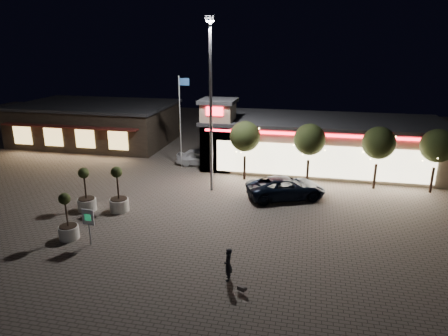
% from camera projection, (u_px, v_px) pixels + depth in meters
% --- Properties ---
extents(ground, '(90.00, 90.00, 0.00)m').
position_uv_depth(ground, '(145.00, 235.00, 23.09)').
color(ground, '#61564F').
rests_on(ground, ground).
extents(retail_building, '(20.40, 8.40, 6.10)m').
position_uv_depth(retail_building, '(315.00, 142.00, 35.21)').
color(retail_building, tan).
rests_on(retail_building, ground).
extents(restaurant_building, '(16.40, 11.00, 4.30)m').
position_uv_depth(restaurant_building, '(97.00, 123.00, 43.86)').
color(restaurant_building, '#382D23').
rests_on(restaurant_building, ground).
extents(floodlight_pole, '(0.60, 0.40, 12.38)m').
position_uv_depth(floodlight_pole, '(211.00, 97.00, 28.00)').
color(floodlight_pole, gray).
rests_on(floodlight_pole, ground).
extents(flagpole, '(0.95, 0.10, 8.00)m').
position_uv_depth(flagpole, '(181.00, 114.00, 34.14)').
color(flagpole, white).
rests_on(flagpole, ground).
extents(string_tree_a, '(2.42, 2.42, 4.79)m').
position_uv_depth(string_tree_a, '(245.00, 136.00, 31.44)').
color(string_tree_a, '#332319').
rests_on(string_tree_a, ground).
extents(string_tree_b, '(2.42, 2.42, 4.79)m').
position_uv_depth(string_tree_b, '(310.00, 140.00, 30.42)').
color(string_tree_b, '#332319').
rests_on(string_tree_b, ground).
extents(string_tree_c, '(2.42, 2.42, 4.79)m').
position_uv_depth(string_tree_c, '(379.00, 143.00, 29.41)').
color(string_tree_c, '#332319').
rests_on(string_tree_c, ground).
extents(string_tree_d, '(2.42, 2.42, 4.79)m').
position_uv_depth(string_tree_d, '(438.00, 146.00, 28.60)').
color(string_tree_d, '#332319').
rests_on(string_tree_d, ground).
extents(pickup_truck, '(6.18, 4.56, 1.56)m').
position_uv_depth(pickup_truck, '(286.00, 188.00, 28.42)').
color(pickup_truck, black).
rests_on(pickup_truck, ground).
extents(white_sedan, '(4.39, 2.01, 1.46)m').
position_uv_depth(white_sedan, '(200.00, 157.00, 36.01)').
color(white_sedan, white).
rests_on(white_sedan, ground).
extents(pedestrian, '(0.45, 0.63, 1.61)m').
position_uv_depth(pedestrian, '(228.00, 265.00, 18.59)').
color(pedestrian, black).
rests_on(pedestrian, ground).
extents(dog, '(0.48, 0.31, 0.26)m').
position_uv_depth(dog, '(243.00, 288.00, 17.71)').
color(dog, '#59514C').
rests_on(dog, ground).
extents(planter_left, '(1.21, 1.21, 2.96)m').
position_uv_depth(planter_left, '(86.00, 197.00, 26.28)').
color(planter_left, silver).
rests_on(planter_left, ground).
extents(planter_mid, '(1.12, 1.12, 2.76)m').
position_uv_depth(planter_mid, '(68.00, 225.00, 22.51)').
color(planter_mid, silver).
rests_on(planter_mid, ground).
extents(planter_right, '(1.25, 1.25, 3.08)m').
position_uv_depth(planter_right, '(119.00, 198.00, 26.15)').
color(planter_right, silver).
rests_on(planter_right, ground).
extents(valet_sign, '(0.69, 0.11, 2.10)m').
position_uv_depth(valet_sign, '(88.00, 220.00, 21.63)').
color(valet_sign, gray).
rests_on(valet_sign, ground).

